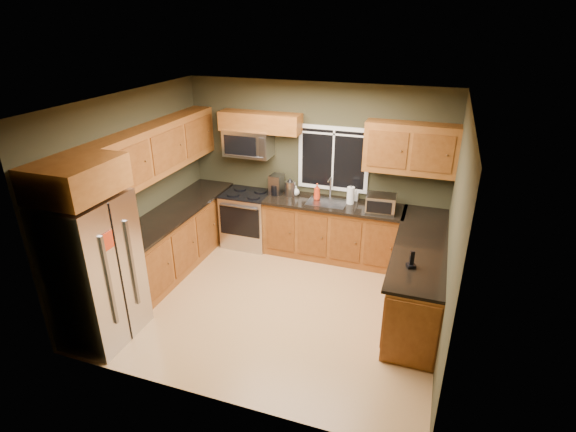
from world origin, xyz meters
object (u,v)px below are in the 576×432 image
Objects in this scene: range at (248,218)px; paper_towel_roll at (351,195)px; toaster_oven at (381,204)px; cordless_phone at (411,263)px; refrigerator at (95,271)px; kettle at (290,188)px; soap_bottle_a at (317,192)px; soap_bottle_b at (356,195)px; soap_bottle_c at (296,191)px; coffee_maker at (276,185)px; microwave at (248,143)px.

paper_towel_roll is at bearing 2.66° from range.
toaster_oven is 1.50× the size of paper_towel_roll.
paper_towel_roll is at bearing 122.40° from cordless_phone.
refrigerator reaches higher than kettle.
soap_bottle_a is 1.47× the size of soap_bottle_b.
paper_towel_roll is at bearing -3.55° from soap_bottle_c.
kettle reaches higher than range.
cordless_phone reaches higher than soap_bottle_c.
coffee_maker is (-1.70, 0.20, 0.02)m from toaster_oven.
refrigerator reaches higher than soap_bottle_a.
microwave is 0.98m from kettle.
soap_bottle_a is (1.17, 0.07, 0.60)m from range.
soap_bottle_a is 1.69× the size of soap_bottle_c.
soap_bottle_b is (1.75, 0.23, 0.56)m from range.
soap_bottle_c is at bearing 5.65° from coffee_maker.
kettle is at bearing -5.24° from coffee_maker.
toaster_oven is at bearing -2.46° from range.
paper_towel_roll is 0.90m from soap_bottle_c.
cordless_phone is (3.44, 1.19, 0.10)m from refrigerator.
coffee_maker is (0.48, 0.10, 0.62)m from range.
cordless_phone is at bearing -61.02° from soap_bottle_b.
coffee_maker is 1.06× the size of kettle.
paper_towel_roll is 0.53m from soap_bottle_a.
soap_bottle_c is (0.32, 0.03, -0.07)m from coffee_maker.
refrigerator reaches higher than soap_bottle_b.
soap_bottle_a is 1.27× the size of cordless_phone.
paper_towel_roll reaches higher than soap_bottle_c.
kettle is (0.24, -0.02, -0.01)m from coffee_maker.
toaster_oven is at bearing -6.01° from microwave.
coffee_maker is 1.07× the size of paper_towel_roll.
cordless_phone is at bearing -29.87° from range.
toaster_oven is 1.71m from coffee_maker.
range is at bearing 76.03° from refrigerator.
microwave is at bearing 178.07° from paper_towel_roll.
refrigerator is 1.92× the size of range.
soap_bottle_b is at bearing 15.50° from soap_bottle_a.
range is 4.48× the size of cordless_phone.
soap_bottle_b is at bearing 71.74° from paper_towel_roll.
refrigerator reaches higher than cordless_phone.
soap_bottle_b is (1.75, 0.09, -0.70)m from microwave.
kettle is (0.72, 0.08, 0.61)m from range.
coffee_maker reaches higher than soap_bottle_b.
refrigerator is at bearing -129.11° from soap_bottle_b.
refrigerator is at bearing -103.97° from range.
toaster_oven is 1.03m from soap_bottle_a.
refrigerator is at bearing -129.99° from paper_towel_roll.
soap_bottle_b is (1.03, 0.15, -0.05)m from kettle.
cordless_phone reaches higher than soap_bottle_b.
soap_bottle_b reaches higher than soap_bottle_c.
paper_towel_roll is (-0.48, 0.17, 0.00)m from toaster_oven.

